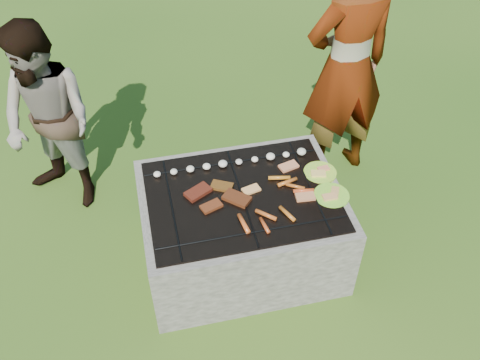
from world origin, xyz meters
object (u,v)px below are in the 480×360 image
object	(u,v)px
bystander	(49,122)
cook	(347,67)
plate_far	(320,173)
plate_near	(331,196)
fire_pit	(242,229)

from	to	relation	value
bystander	cook	bearing A→B (deg)	38.63
plate_far	plate_near	distance (m)	0.22
plate_near	cook	world-z (taller)	cook
plate_far	plate_near	bearing A→B (deg)	-89.83
cook	bystander	distance (m)	2.17
plate_near	cook	size ratio (longest dim) A/B	0.12
cook	bystander	xyz separation A→B (m)	(-2.16, 0.10, -0.21)
fire_pit	bystander	bearing A→B (deg)	143.32
plate_far	cook	distance (m)	0.87
cook	plate_far	bearing A→B (deg)	51.14
fire_pit	plate_far	world-z (taller)	plate_far
fire_pit	plate_near	distance (m)	0.66
plate_near	cook	distance (m)	1.05
fire_pit	bystander	xyz separation A→B (m)	(-1.19, 0.88, 0.46)
fire_pit	cook	world-z (taller)	cook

